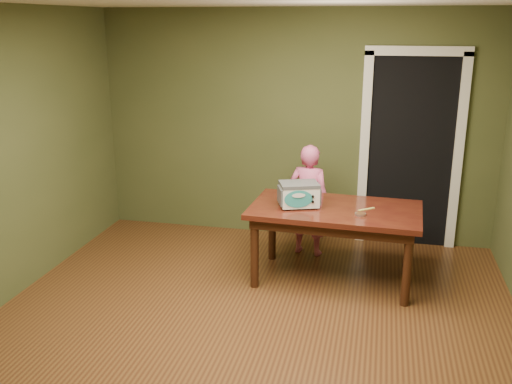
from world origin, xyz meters
TOP-DOWN VIEW (x-y plane):
  - floor at (0.00, 0.00)m, footprint 5.00×5.00m
  - room_shell at (0.00, 0.00)m, footprint 4.52×5.02m
  - doorway at (1.30, 2.78)m, footprint 1.10×0.66m
  - dining_table at (0.59, 1.31)m, footprint 1.64×0.98m
  - toy_oven at (0.25, 1.27)m, footprint 0.44×0.36m
  - baking_pan at (0.83, 1.13)m, footprint 0.10×0.10m
  - spatula at (0.88, 1.31)m, footprint 0.15×0.13m
  - child at (0.26, 1.94)m, footprint 0.49×0.37m

SIDE VIEW (x-z plane):
  - floor at x=0.00m, z-range 0.00..0.00m
  - child at x=0.26m, z-range 0.00..1.22m
  - dining_table at x=0.59m, z-range 0.28..1.03m
  - spatula at x=0.88m, z-range 0.75..0.76m
  - baking_pan at x=0.83m, z-range 0.75..0.77m
  - toy_oven at x=0.25m, z-range 0.76..1.00m
  - doorway at x=1.30m, z-range -0.07..2.18m
  - room_shell at x=0.00m, z-range 0.40..3.01m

